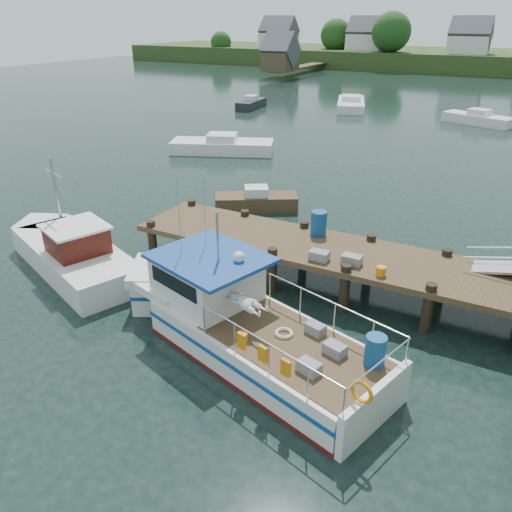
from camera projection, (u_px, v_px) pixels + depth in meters
The scene contains 9 objects.
ground_plane at pixel (301, 279), 17.61m from camera, with size 160.00×160.00×0.00m, color black.
far_shore at pixel (503, 58), 81.98m from camera, with size 140.00×42.55×9.22m.
lobster_boat at pixel (236, 319), 13.77m from camera, with size 9.33×4.91×4.53m.
work_boat at pixel (71, 252), 18.12m from camera, with size 7.52×4.50×4.02m.
moored_rowboat at pixel (256, 201), 23.74m from camera, with size 3.99×3.11×1.12m.
moored_a at pixel (222, 146), 33.67m from camera, with size 7.18×4.77×1.26m.
moored_b at pixel (478, 119), 42.47m from camera, with size 6.03×3.80×1.26m.
moored_d at pixel (351, 104), 49.65m from camera, with size 4.75×7.89×1.27m.
moored_e at pixel (251, 103), 49.83m from camera, with size 1.97×4.63×1.24m.
Camera 1 is at (5.96, -14.41, 8.38)m, focal length 35.00 mm.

